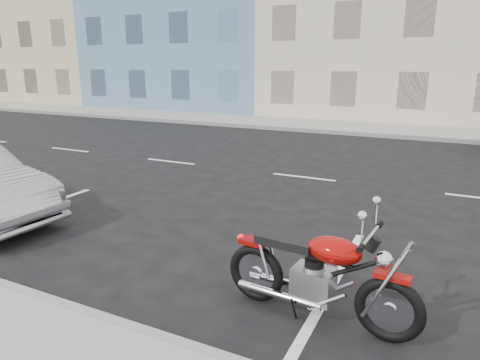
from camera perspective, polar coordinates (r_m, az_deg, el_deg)
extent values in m
plane|color=black|center=(10.36, 19.07, -0.90)|extent=(120.00, 120.00, 0.00)
cube|color=gray|center=(19.79, 7.98, 7.38)|extent=(80.00, 3.40, 0.15)
cube|color=gray|center=(18.19, 6.28, 6.77)|extent=(80.00, 0.12, 0.16)
cube|color=#C3B188|center=(37.86, -20.95, 19.25)|extent=(12.00, 12.00, 12.00)
cube|color=slate|center=(30.50, -4.08, 22.30)|extent=(12.00, 12.00, 13.00)
cube|color=beige|center=(26.59, 20.66, 20.85)|extent=(12.00, 12.00, 11.50)
torus|color=black|center=(4.67, 29.17, -17.76)|extent=(0.71, 0.18, 0.70)
torus|color=black|center=(4.88, 10.53, -14.44)|extent=(0.71, 0.18, 0.70)
cube|color=#900805|center=(4.71, 10.28, -10.21)|extent=(0.33, 0.20, 0.06)
cube|color=gray|center=(4.69, 19.06, -15.50)|extent=(0.47, 0.35, 0.36)
ellipsoid|color=#900805|center=(4.46, 22.23, -11.07)|extent=(0.62, 0.41, 0.28)
cube|color=black|center=(4.56, 15.21, -10.10)|extent=(0.67, 0.33, 0.09)
cylinder|color=silver|center=(4.33, 27.25, -8.90)|extent=(0.10, 0.74, 0.04)
sphere|color=silver|center=(4.42, 28.82, -11.80)|extent=(0.18, 0.18, 0.18)
cylinder|color=silver|center=(4.71, 14.17, -17.28)|extent=(1.00, 0.17, 0.08)
cylinder|color=silver|center=(4.96, 15.22, -15.61)|extent=(1.00, 0.17, 0.08)
cylinder|color=silver|center=(4.51, 29.02, -14.26)|extent=(0.41, 0.08, 0.83)
cylinder|color=black|center=(4.57, 22.16, -14.07)|extent=(0.85, 0.13, 0.52)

